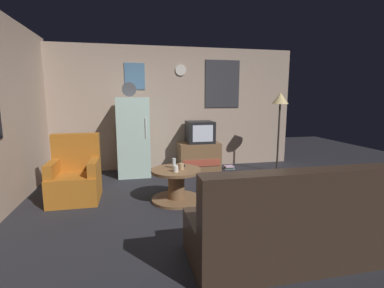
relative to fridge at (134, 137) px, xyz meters
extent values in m
plane|color=#232328|center=(0.88, -1.95, -0.75)|extent=(12.00, 12.00, 0.00)
cube|color=tan|center=(0.88, 0.50, 0.51)|extent=(5.20, 0.10, 2.52)
cube|color=#333338|center=(1.91, 0.44, 1.02)|extent=(0.76, 0.02, 1.00)
cube|color=teal|center=(0.07, 0.44, 1.16)|extent=(0.40, 0.02, 0.52)
cylinder|color=silver|center=(1.00, 0.44, 1.30)|extent=(0.22, 0.03, 0.22)
cube|color=silver|center=(0.00, 0.00, 0.00)|extent=(0.60, 0.60, 1.50)
cylinder|color=silver|center=(0.22, -0.30, 0.20)|extent=(0.02, 0.02, 0.36)
cylinder|color=#4C4C51|center=(-0.05, -0.08, 0.89)|extent=(0.26, 0.04, 0.26)
cube|color=brown|center=(1.32, 0.13, -0.47)|extent=(0.84, 0.52, 0.57)
cube|color=#AD4733|center=(1.32, -0.14, -0.55)|extent=(0.76, 0.01, 0.14)
cube|color=black|center=(1.34, 0.13, 0.04)|extent=(0.54, 0.50, 0.44)
cube|color=silver|center=(1.34, -0.12, 0.04)|extent=(0.41, 0.01, 0.33)
cylinder|color=#332D28|center=(2.83, -0.39, -0.74)|extent=(0.24, 0.24, 0.02)
cylinder|color=#332D28|center=(2.83, -0.39, -0.05)|extent=(0.04, 0.04, 1.40)
cone|color=#F2D18C|center=(2.83, -0.39, 0.73)|extent=(0.32, 0.32, 0.22)
cylinder|color=brown|center=(0.58, -1.55, -0.73)|extent=(0.72, 0.72, 0.04)
cylinder|color=brown|center=(0.58, -1.55, -0.52)|extent=(0.24, 0.24, 0.43)
cylinder|color=brown|center=(0.58, -1.55, -0.30)|extent=(0.72, 0.72, 0.04)
cylinder|color=silver|center=(0.56, -1.49, -0.21)|extent=(0.05, 0.05, 0.15)
cylinder|color=silver|center=(0.55, -1.69, -0.24)|extent=(0.08, 0.08, 0.09)
cylinder|color=tan|center=(0.65, -1.58, -0.24)|extent=(0.08, 0.08, 0.09)
cube|color=black|center=(0.66, -1.41, -0.27)|extent=(0.15, 0.06, 0.02)
cube|color=#B2661E|center=(-0.87, -1.23, -0.55)|extent=(0.68, 0.68, 0.40)
cube|color=#B2661E|center=(-0.87, -0.97, -0.07)|extent=(0.68, 0.16, 0.56)
cube|color=#B2661E|center=(-1.15, -1.23, -0.25)|extent=(0.12, 0.60, 0.20)
cube|color=#B2661E|center=(-0.59, -1.23, -0.25)|extent=(0.12, 0.60, 0.20)
cube|color=#38281E|center=(1.30, -3.19, -0.55)|extent=(1.70, 0.80, 0.40)
cube|color=#38281E|center=(1.30, -3.49, -0.09)|extent=(1.70, 0.20, 0.52)
cube|color=#8597A7|center=(1.95, 0.03, -0.74)|extent=(0.22, 0.13, 0.02)
cube|color=#356D33|center=(1.95, 0.03, -0.72)|extent=(0.17, 0.15, 0.02)
cube|color=#BD9BB9|center=(1.95, 0.03, -0.70)|extent=(0.18, 0.17, 0.02)
camera|label=1|loc=(-0.03, -5.44, 0.75)|focal=26.27mm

